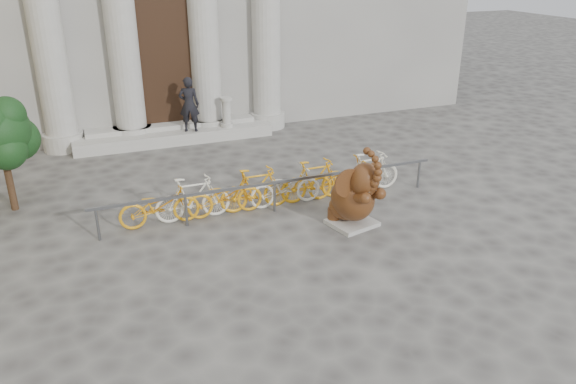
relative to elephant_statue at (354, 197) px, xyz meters
name	(u,v)px	position (x,y,z in m)	size (l,w,h in m)	color
ground	(284,302)	(-2.42, -2.14, -0.67)	(80.00, 80.00, 0.00)	#474442
entrance_steps	(174,135)	(-2.42, 7.26, -0.49)	(6.00, 1.20, 0.36)	#A8A59E
elephant_statue	(354,197)	(0.00, 0.00, 0.00)	(1.20, 1.44, 1.83)	#A8A59E
bike_rack	(270,187)	(-1.33, 1.53, -0.17)	(8.00, 0.53, 1.00)	slate
tree	(1,133)	(-6.77, 3.54, 1.15)	(1.50, 1.37, 2.61)	#332114
pedestrian	(189,104)	(-1.96, 6.94, 0.53)	(0.61, 0.40, 1.66)	black
balustrade_post	(227,113)	(-0.81, 6.96, 0.13)	(0.38, 0.38, 0.94)	#A8A59E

